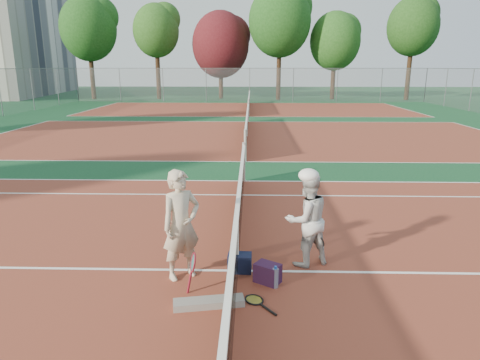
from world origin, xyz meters
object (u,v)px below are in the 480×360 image
net_main (237,241)px  racket_black_held (317,249)px  racket_red (193,273)px  sports_bag_navy (240,263)px  player_b (307,220)px  racket_spare (254,300)px  water_bottle (275,278)px  apartment_block (2,27)px  sports_bag_purple (268,273)px  player_a (181,225)px

net_main → racket_black_held: size_ratio=19.95×
racket_red → sports_bag_navy: 0.93m
racket_black_held → racket_red: bearing=-19.4°
player_b → sports_bag_navy: player_b is taller
racket_spare → sports_bag_navy: sports_bag_navy is taller
racket_spare → net_main: bearing=-20.9°
net_main → water_bottle: net_main is taller
apartment_block → sports_bag_purple: apartment_block is taller
racket_red → sports_bag_navy: bearing=30.7°
racket_red → racket_spare: size_ratio=0.99×
player_a → racket_spare: (1.09, -0.69, -0.83)m
player_a → racket_black_held: (2.11, 0.44, -0.56)m
net_main → player_a: bearing=-166.5°
racket_red → racket_black_held: bearing=10.3°
player_a → player_b: player_a is taller
sports_bag_purple → water_bottle: bearing=-55.7°
player_b → sports_bag_navy: (-1.06, -0.30, -0.62)m
player_a → player_b: size_ratio=1.10×
racket_spare → water_bottle: (0.31, 0.37, 0.14)m
player_b → water_bottle: size_ratio=5.11×
player_b → racket_spare: 1.63m
sports_bag_navy → water_bottle: water_bottle is taller
net_main → apartment_block: apartment_block is taller
apartment_block → player_a: 52.31m
racket_black_held → racket_spare: bearing=2.3°
racket_red → sports_bag_navy: size_ratio=1.62×
racket_black_held → sports_bag_navy: 1.28m
player_a → player_b: bearing=-23.2°
player_a → water_bottle: bearing=-49.9°
racket_black_held → net_main: bearing=-34.8°
apartment_block → sports_bag_navy: bearing=-57.5°
player_b → racket_black_held: (0.18, -0.05, -0.49)m
apartment_block → player_a: apartment_block is taller
racket_spare → sports_bag_purple: size_ratio=1.65×
water_bottle → racket_red: bearing=-171.9°
water_bottle → sports_bag_navy: bearing=136.7°
racket_black_held → sports_bag_navy: (-1.24, -0.25, -0.13)m
net_main → player_a: (-0.83, -0.20, 0.33)m
racket_red → sports_bag_purple: size_ratio=1.63×
player_b → water_bottle: 1.14m
racket_spare → sports_bag_navy: size_ratio=1.63×
racket_spare → apartment_block: bearing=-5.3°
net_main → sports_bag_purple: net_main is taller
player_a → racket_black_held: size_ratio=3.05×
sports_bag_navy → sports_bag_purple: 0.55m
racket_red → sports_bag_navy: racket_red is taller
racket_red → sports_bag_navy: (0.64, 0.67, -0.15)m
player_a → sports_bag_navy: 1.13m
apartment_block → racket_red: (27.40, -44.67, -7.20)m
net_main → racket_spare: size_ratio=18.30×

